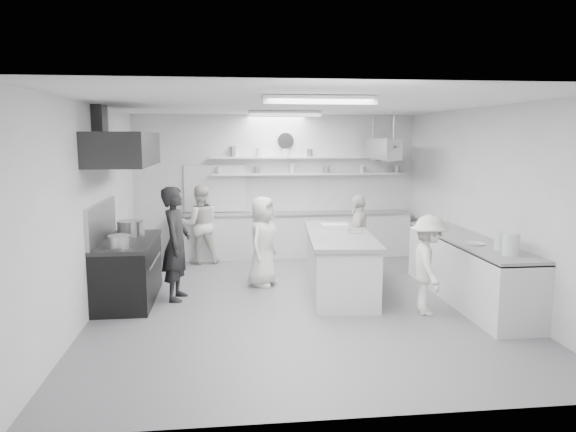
{
  "coord_description": "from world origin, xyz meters",
  "views": [
    {
      "loc": [
        -1.07,
        -7.93,
        2.52
      ],
      "look_at": [
        -0.08,
        0.6,
        1.26
      ],
      "focal_mm": 33.41,
      "sensor_mm": 36.0,
      "label": 1
    }
  ],
  "objects": [
    {
      "name": "cook_island_left",
      "position": [
        -0.47,
        1.02,
        0.77
      ],
      "size": [
        0.78,
        0.89,
        1.53
      ],
      "primitive_type": "imported",
      "rotation": [
        0.0,
        0.0,
        1.08
      ],
      "color": "silver",
      "rests_on": "floor"
    },
    {
      "name": "cook_back",
      "position": [
        -1.6,
        2.81,
        0.79
      ],
      "size": [
        0.83,
        0.68,
        1.58
      ],
      "primitive_type": "imported",
      "rotation": [
        0.0,
        0.0,
        -3.04
      ],
      "color": "silver",
      "rests_on": "floor"
    },
    {
      "name": "pot_rack",
      "position": [
        2.0,
        2.4,
        2.3
      ],
      "size": [
        0.3,
        1.6,
        0.4
      ],
      "primitive_type": "cube",
      "color": "#A3A3A3",
      "rests_on": "ceiling"
    },
    {
      "name": "floor",
      "position": [
        0.0,
        0.0,
        -0.01
      ],
      "size": [
        6.0,
        7.0,
        0.02
      ],
      "primitive_type": "cube",
      "color": "gray",
      "rests_on": "ground"
    },
    {
      "name": "stove",
      "position": [
        -2.6,
        0.4,
        0.45
      ],
      "size": [
        0.8,
        1.8,
        0.9
      ],
      "primitive_type": "cube",
      "color": "black",
      "rests_on": "floor"
    },
    {
      "name": "cook_right",
      "position": [
        1.78,
        -0.76,
        0.72
      ],
      "size": [
        0.67,
        1.0,
        1.44
      ],
      "primitive_type": "imported",
      "rotation": [
        0.0,
        0.0,
        1.42
      ],
      "color": "silver",
      "rests_on": "floor"
    },
    {
      "name": "exhaust_hood",
      "position": [
        -2.6,
        0.4,
        2.35
      ],
      "size": [
        0.85,
        2.0,
        0.5
      ],
      "primitive_type": "cube",
      "color": "#282828",
      "rests_on": "wall_left"
    },
    {
      "name": "bowl_island_b",
      "position": [
        0.51,
        0.62,
        0.95
      ],
      "size": [
        0.24,
        0.24,
        0.06
      ],
      "primitive_type": "imported",
      "rotation": [
        0.0,
        0.0,
        -0.41
      ],
      "color": "silver",
      "rests_on": "prep_island"
    },
    {
      "name": "stove_pot",
      "position": [
        -2.6,
        0.76,
        1.06
      ],
      "size": [
        0.43,
        0.43,
        0.29
      ],
      "primitive_type": "cylinder",
      "color": "#A3A3A3",
      "rests_on": "stove"
    },
    {
      "name": "cook_island_right",
      "position": [
        1.28,
        1.32,
        0.76
      ],
      "size": [
        0.69,
        0.96,
        1.52
      ],
      "primitive_type": "imported",
      "rotation": [
        0.0,
        0.0,
        -1.97
      ],
      "color": "silver",
      "rests_on": "floor"
    },
    {
      "name": "wall_front",
      "position": [
        0.0,
        -3.5,
        1.5
      ],
      "size": [
        6.0,
        0.04,
        3.0
      ],
      "primitive_type": "cube",
      "color": "silver",
      "rests_on": "floor"
    },
    {
      "name": "prep_island",
      "position": [
        0.76,
        0.52,
        0.46
      ],
      "size": [
        1.17,
        2.59,
        0.93
      ],
      "primitive_type": "cube",
      "rotation": [
        0.0,
        0.0,
        -0.09
      ],
      "color": "silver",
      "rests_on": "floor"
    },
    {
      "name": "bowl_right",
      "position": [
        2.52,
        -0.66,
        0.97
      ],
      "size": [
        0.3,
        0.3,
        0.06
      ],
      "primitive_type": "imported",
      "rotation": [
        0.0,
        0.0,
        0.24
      ],
      "color": "silver",
      "rests_on": "right_counter"
    },
    {
      "name": "ceiling",
      "position": [
        0.0,
        0.0,
        3.01
      ],
      "size": [
        6.0,
        7.0,
        0.02
      ],
      "primitive_type": "cube",
      "color": "silver",
      "rests_on": "wall_back"
    },
    {
      "name": "light_fixture_front",
      "position": [
        0.0,
        -1.8,
        2.94
      ],
      "size": [
        1.3,
        0.25,
        0.1
      ],
      "primitive_type": "cube",
      "color": "silver",
      "rests_on": "ceiling"
    },
    {
      "name": "shelf_lower",
      "position": [
        0.7,
        3.37,
        1.75
      ],
      "size": [
        4.2,
        0.26,
        0.04
      ],
      "primitive_type": "cube",
      "color": "silver",
      "rests_on": "wall_back"
    },
    {
      "name": "pass_through_window",
      "position": [
        -1.3,
        3.48,
        1.45
      ],
      "size": [
        1.3,
        0.04,
        1.0
      ],
      "primitive_type": "cube",
      "color": "black",
      "rests_on": "wall_back"
    },
    {
      "name": "wall_clock",
      "position": [
        0.2,
        3.46,
        2.45
      ],
      "size": [
        0.32,
        0.05,
        0.32
      ],
      "primitive_type": "cylinder",
      "rotation": [
        1.57,
        0.0,
        0.0
      ],
      "color": "silver",
      "rests_on": "wall_back"
    },
    {
      "name": "wall_back",
      "position": [
        0.0,
        3.5,
        1.5
      ],
      "size": [
        6.0,
        0.04,
        3.0
      ],
      "primitive_type": "cube",
      "color": "silver",
      "rests_on": "floor"
    },
    {
      "name": "bowl_island_a",
      "position": [
        1.03,
        0.56,
        0.96
      ],
      "size": [
        0.29,
        0.29,
        0.06
      ],
      "primitive_type": "imported",
      "rotation": [
        0.0,
        0.0,
        -0.21
      ],
      "color": "#A3A3A3",
      "rests_on": "prep_island"
    },
    {
      "name": "right_counter",
      "position": [
        2.65,
        -0.2,
        0.47
      ],
      "size": [
        0.74,
        3.3,
        0.94
      ],
      "primitive_type": "cube",
      "color": "silver",
      "rests_on": "floor"
    },
    {
      "name": "wall_left",
      "position": [
        -3.0,
        0.0,
        1.5
      ],
      "size": [
        0.04,
        7.0,
        3.0
      ],
      "primitive_type": "cube",
      "color": "silver",
      "rests_on": "floor"
    },
    {
      "name": "cook_stove",
      "position": [
        -1.86,
        0.37,
        0.89
      ],
      "size": [
        0.51,
        0.7,
        1.78
      ],
      "primitive_type": "imported",
      "rotation": [
        0.0,
        0.0,
        1.43
      ],
      "color": "black",
      "rests_on": "floor"
    },
    {
      "name": "back_counter",
      "position": [
        0.3,
        3.2,
        0.46
      ],
      "size": [
        5.0,
        0.6,
        0.92
      ],
      "primitive_type": "cube",
      "color": "silver",
      "rests_on": "floor"
    },
    {
      "name": "light_fixture_rear",
      "position": [
        0.0,
        1.8,
        2.94
      ],
      "size": [
        1.3,
        0.25,
        0.1
      ],
      "primitive_type": "cube",
      "color": "silver",
      "rests_on": "ceiling"
    },
    {
      "name": "shelf_upper",
      "position": [
        0.7,
        3.37,
        2.1
      ],
      "size": [
        4.2,
        0.26,
        0.04
      ],
      "primitive_type": "cube",
      "color": "silver",
      "rests_on": "wall_back"
    },
    {
      "name": "wall_right",
      "position": [
        3.0,
        0.0,
        1.5
      ],
      "size": [
        0.04,
        7.0,
        3.0
      ],
      "primitive_type": "cube",
      "color": "silver",
      "rests_on": "floor"
    }
  ]
}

